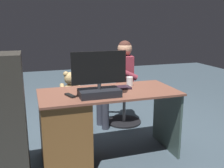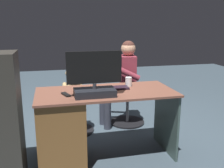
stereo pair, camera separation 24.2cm
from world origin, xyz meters
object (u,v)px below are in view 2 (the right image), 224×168
object	(u,v)px
keyboard	(109,88)
desk	(70,126)
monitor	(94,82)
tv_remote	(66,95)
cup	(129,82)
office_chair_teddy	(74,113)
computer_mouse	(82,90)
teddy_bear	(73,86)
visitor_chair	(127,105)
person	(123,76)

from	to	relation	value
keyboard	desk	bearing A→B (deg)	8.93
desk	keyboard	world-z (taller)	keyboard
monitor	tv_remote	xyz separation A→B (m)	(0.27, -0.08, -0.13)
desk	cup	bearing A→B (deg)	-166.94
tv_remote	office_chair_teddy	distance (m)	0.95
computer_mouse	teddy_bear	distance (m)	0.72
tv_remote	teddy_bear	distance (m)	0.84
cup	visitor_chair	world-z (taller)	cup
monitor	office_chair_teddy	size ratio (longest dim) A/B	1.02
monitor	person	size ratio (longest dim) A/B	0.44
office_chair_teddy	person	world-z (taller)	person
teddy_bear	keyboard	bearing A→B (deg)	115.86
computer_mouse	cup	xyz separation A→B (m)	(-0.53, -0.12, 0.03)
visitor_chair	person	size ratio (longest dim) A/B	0.42
tv_remote	monitor	bearing A→B (deg)	143.55
cup	tv_remote	xyz separation A→B (m)	(0.71, 0.22, -0.04)
computer_mouse	teddy_bear	xyz separation A→B (m)	(0.04, -0.71, -0.13)
cup	teddy_bear	distance (m)	0.84
tv_remote	office_chair_teddy	world-z (taller)	tv_remote
keyboard	visitor_chair	size ratio (longest dim) A/B	0.85
cup	office_chair_teddy	distance (m)	0.98
desk	computer_mouse	bearing A→B (deg)	-164.08
desk	keyboard	bearing A→B (deg)	-171.07
desk	office_chair_teddy	world-z (taller)	desk
computer_mouse	cup	world-z (taller)	cup
person	monitor	bearing A→B (deg)	60.62
computer_mouse	visitor_chair	bearing A→B (deg)	-131.66
keyboard	teddy_bear	xyz separation A→B (m)	(0.33, -0.68, -0.12)
keyboard	tv_remote	xyz separation A→B (m)	(0.46, 0.13, -0.00)
desk	person	size ratio (longest dim) A/B	1.20
computer_mouse	person	world-z (taller)	person
teddy_bear	person	xyz separation A→B (m)	(-0.71, -0.11, 0.08)
tv_remote	visitor_chair	world-z (taller)	tv_remote
monitor	visitor_chair	bearing A→B (deg)	-122.19
keyboard	visitor_chair	world-z (taller)	keyboard
keyboard	tv_remote	distance (m)	0.48
office_chair_teddy	visitor_chair	world-z (taller)	same
desk	visitor_chair	size ratio (longest dim) A/B	2.89
keyboard	cup	distance (m)	0.26
keyboard	person	distance (m)	0.88
computer_mouse	teddy_bear	world-z (taller)	teddy_bear
office_chair_teddy	teddy_bear	distance (m)	0.37
tv_remote	desk	bearing A→B (deg)	-135.47
cup	computer_mouse	bearing A→B (deg)	12.28
cup	teddy_bear	bearing A→B (deg)	-45.97
keyboard	computer_mouse	bearing A→B (deg)	5.32
tv_remote	person	world-z (taller)	person
visitor_chair	cup	bearing A→B (deg)	73.90
keyboard	cup	size ratio (longest dim) A/B	4.15
cup	person	world-z (taller)	person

